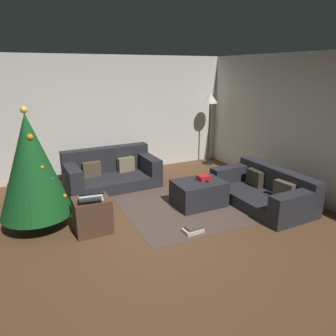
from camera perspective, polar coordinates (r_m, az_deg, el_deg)
The scene contains 14 objects.
ground_plane at distance 4.67m, azimuth -2.90°, elevation -12.04°, with size 6.40×6.40×0.00m, color brown.
rear_partition at distance 7.13m, azimuth -12.96°, elevation 9.11°, with size 6.40×0.12×2.60m, color silver.
corner_partition at distance 6.07m, azimuth 25.56°, elevation 6.39°, with size 0.12×6.40×2.60m, color silver.
couch_left at distance 6.53m, azimuth -10.48°, elevation -0.74°, with size 1.86×1.04×0.74m.
couch_right at distance 5.82m, azimuth 17.31°, elevation -3.99°, with size 1.03×1.81×0.62m.
ottoman at distance 5.53m, azimuth 5.63°, elevation -4.61°, with size 0.87×0.62×0.44m, color #26262B.
gift_box at distance 5.51m, azimuth 6.51°, elevation -1.81°, with size 0.21×0.16×0.09m, color red.
tv_remote at distance 5.48m, azimuth 6.71°, elevation -2.29°, with size 0.05×0.16×0.02m, color black.
christmas_tree at distance 4.92m, azimuth -23.68°, elevation 0.41°, with size 1.04×1.04×1.83m.
side_table at distance 4.76m, azimuth -13.67°, elevation -8.40°, with size 0.52×0.44×0.52m, color #4C3323.
laptop at distance 4.58m, azimuth -13.89°, elevation -5.14°, with size 0.38×0.46×0.19m.
book_stack at distance 4.72m, azimuth 4.61°, elevation -11.18°, with size 0.30×0.21×0.09m.
corner_lamp at distance 7.75m, azimuth 7.72°, elevation 11.58°, with size 0.36×0.36×1.76m.
area_rug at distance 5.62m, azimuth 5.56°, elevation -6.65°, with size 2.60×2.00×0.01m, color brown.
Camera 1 is at (-1.53, -3.75, 2.32)m, focal length 33.33 mm.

